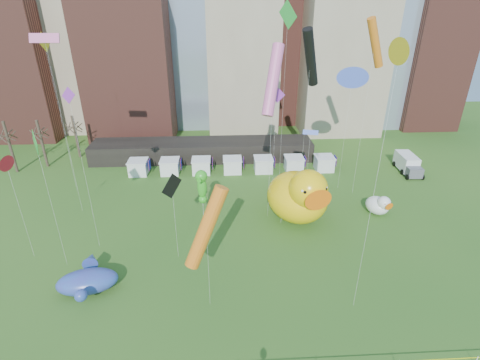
{
  "coord_description": "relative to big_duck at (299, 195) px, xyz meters",
  "views": [
    {
      "loc": [
        -0.73,
        -17.37,
        24.44
      ],
      "look_at": [
        0.69,
        8.22,
        12.0
      ],
      "focal_mm": 27.0,
      "sensor_mm": 36.0,
      "label": 1
    }
  ],
  "objects": [
    {
      "name": "skyline",
      "position": [
        -6.41,
        40.08,
        17.91
      ],
      "size": [
        101.0,
        23.0,
        68.0
      ],
      "color": "brown",
      "rests_on": "ground"
    },
    {
      "name": "pavilion",
      "position": [
        -12.66,
        21.02,
        -1.93
      ],
      "size": [
        38.0,
        6.0,
        3.2
      ],
      "primitive_type": "cube",
      "color": "black",
      "rests_on": "ground"
    },
    {
      "name": "vendor_tents",
      "position": [
        -7.64,
        15.02,
        -2.43
      ],
      "size": [
        33.24,
        2.8,
        2.4
      ],
      "color": "white",
      "rests_on": "ground"
    },
    {
      "name": "bare_trees",
      "position": [
        -38.83,
        19.56,
        0.48
      ],
      "size": [
        8.44,
        6.44,
        8.5
      ],
      "color": "#382B21",
      "rests_on": "ground"
    },
    {
      "name": "big_duck",
      "position": [
        0.0,
        0.0,
        0.0
      ],
      "size": [
        9.07,
        10.78,
        7.7
      ],
      "rotation": [
        0.0,
        0.0,
        0.23
      ],
      "color": "yellow",
      "rests_on": "ground"
    },
    {
      "name": "small_duck",
      "position": [
        10.66,
        0.92,
        -2.22
      ],
      "size": [
        3.64,
        4.08,
        2.85
      ],
      "rotation": [
        0.0,
        0.0,
        0.36
      ],
      "color": "white",
      "rests_on": "ground"
    },
    {
      "name": "seahorse_green",
      "position": [
        -11.81,
        0.38,
        1.65
      ],
      "size": [
        1.73,
        2.03,
        7.01
      ],
      "rotation": [
        0.0,
        0.0,
        -0.19
      ],
      "color": "silver",
      "rests_on": "ground"
    },
    {
      "name": "seahorse_purple",
      "position": [
        -2.18,
        -0.61,
        -0.39
      ],
      "size": [
        1.41,
        1.58,
        4.49
      ],
      "rotation": [
        0.0,
        0.0,
        0.39
      ],
      "color": "silver",
      "rests_on": "ground"
    },
    {
      "name": "whale_inflatable",
      "position": [
        -22.28,
        -11.13,
        -2.4
      ],
      "size": [
        6.02,
        7.23,
        2.47
      ],
      "rotation": [
        0.0,
        0.0,
        0.17
      ],
      "color": "#3D3695",
      "rests_on": "ground"
    },
    {
      "name": "box_truck",
      "position": [
        20.66,
        13.66,
        -2.15
      ],
      "size": [
        2.85,
        6.47,
        2.7
      ],
      "rotation": [
        0.0,
        0.0,
        -0.05
      ],
      "color": "white",
      "rests_on": "ground"
    },
    {
      "name": "kite_0",
      "position": [
        -29.88,
        -5.69,
        7.34
      ],
      "size": [
        0.36,
        1.45,
        11.63
      ],
      "color": "silver",
      "rests_on": "ground"
    },
    {
      "name": "kite_1",
      "position": [
        -3.62,
        1.21,
        13.59
      ],
      "size": [
        3.03,
        4.58,
        20.91
      ],
      "color": "silver",
      "rests_on": "ground"
    },
    {
      "name": "kite_2",
      "position": [
        -14.3,
        -6.66,
        4.93
      ],
      "size": [
        1.78,
        1.95,
        9.86
      ],
      "color": "silver",
      "rests_on": "ground"
    },
    {
      "name": "kite_3",
      "position": [
        -0.82,
        9.94,
        19.49
      ],
      "size": [
        1.77,
        2.94,
        25.12
      ],
      "color": "silver",
      "rests_on": "ground"
    },
    {
      "name": "kite_4",
      "position": [
        -30.65,
        9.72,
        16.27
      ],
      "size": [
        0.38,
        2.38,
        21.6
      ],
      "color": "silver",
      "rests_on": "ground"
    },
    {
      "name": "kite_5",
      "position": [
        2.0,
        4.95,
        6.26
      ],
      "size": [
        1.95,
        0.82,
        10.19
      ],
      "color": "silver",
      "rests_on": "ground"
    },
    {
      "name": "kite_6",
      "position": [
        -10.74,
        -13.69,
        4.73
      ],
      "size": [
        4.22,
        2.95,
        11.78
      ],
      "color": "silver",
      "rests_on": "ground"
    },
    {
      "name": "kite_7",
      "position": [
        -1.62,
        11.14,
        9.66
      ],
      "size": [
        2.49,
        0.3,
        14.69
      ],
      "color": "silver",
      "rests_on": "ground"
    },
    {
      "name": "kite_8",
      "position": [
        -3.41,
        2.59,
        12.81
      ],
      "size": [
        1.46,
        2.99,
        16.91
      ],
      "color": "silver",
      "rests_on": "ground"
    },
    {
      "name": "kite_9",
      "position": [
        -27.94,
        3.85,
        17.61
      ],
      "size": [
        3.25,
        0.66,
        21.78
      ],
      "color": "silver",
      "rests_on": "ground"
    },
    {
      "name": "kite_10",
      "position": [
        1.92,
        7.87,
        15.04
      ],
      "size": [
        3.55,
        4.2,
        22.24
      ],
      "color": "silver",
      "rests_on": "ground"
    },
    {
      "name": "kite_11",
      "position": [
        -25.86,
        -7.21,
        9.67
      ],
      "size": [
        1.43,
        2.23,
        14.74
      ],
      "color": "silver",
      "rests_on": "ground"
    },
    {
      "name": "kite_12",
      "position": [
        2.2,
        -14.59,
        18.15
      ],
      "size": [
        0.33,
        1.74,
        22.64
      ],
      "color": "silver",
      "rests_on": "ground"
    },
    {
      "name": "kite_13",
      "position": [
        7.74,
        8.37,
        12.51
      ],
      "size": [
        2.76,
        0.79,
        17.43
      ],
      "color": "silver",
      "rests_on": "ground"
    },
    {
      "name": "kite_14",
      "position": [
        9.41,
        6.85,
        16.81
      ],
      "size": [
        3.61,
        2.47,
        23.34
      ],
      "color": "silver",
      "rests_on": "ground"
    },
    {
      "name": "kite_15",
      "position": [
        -23.34,
        -4.28,
        12.56
      ],
      "size": [
        1.48,
        0.65,
        17.77
      ],
      "color": "silver",
      "rests_on": "ground"
    }
  ]
}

